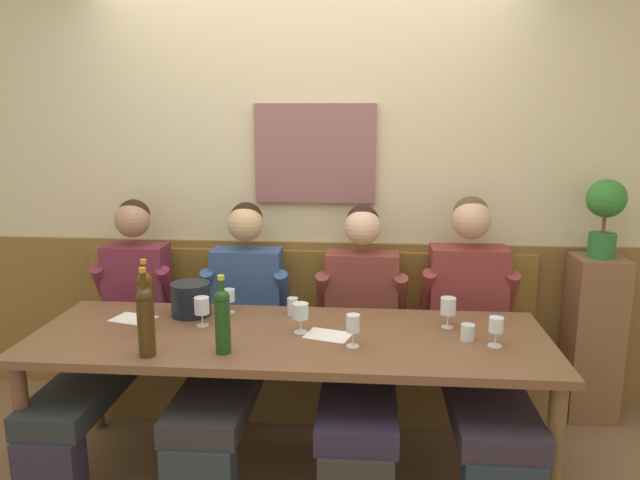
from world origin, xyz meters
TOP-DOWN VIEW (x-y plane):
  - room_wall_back at (0.00, 1.09)m, footprint 6.80×0.12m
  - wood_wainscot_panel at (0.00, 1.04)m, footprint 6.80×0.03m
  - wall_bench at (0.00, 0.83)m, footprint 2.76×0.42m
  - dining_table at (0.00, 0.13)m, footprint 2.46×0.83m
  - person_right_seat at (-1.01, 0.46)m, footprint 0.47×1.27m
  - person_center_right_seat at (-0.34, 0.44)m, footprint 0.51×1.27m
  - person_left_seat at (0.33, 0.44)m, footprint 0.52×1.27m
  - person_center_left_seat at (0.94, 0.47)m, footprint 0.54×1.28m
  - ice_bucket at (-0.55, 0.37)m, footprint 0.20×0.20m
  - wine_bottle_green_tall at (-0.68, 0.11)m, footprint 0.07×0.07m
  - wine_bottle_clear_water at (-0.26, -0.11)m, footprint 0.07×0.07m
  - wine_bottle_amber_mid at (-0.58, -0.17)m, footprint 0.07×0.07m
  - wine_glass_right_end at (0.76, 0.29)m, footprint 0.08×0.08m
  - wine_glass_near_bucket at (0.05, 0.16)m, footprint 0.08×0.08m
  - wine_glass_by_bottle at (-0.44, 0.22)m, footprint 0.07×0.07m
  - wine_glass_mid_left at (-0.36, 0.42)m, footprint 0.06×0.06m
  - wine_glass_center_front at (0.95, 0.07)m, footprint 0.07×0.07m
  - wine_glass_center_rear at (0.31, 0.01)m, footprint 0.06×0.06m
  - water_tumbler_left at (0.84, 0.13)m, footprint 0.06×0.06m
  - water_tumbler_center at (-0.02, 0.42)m, footprint 0.06×0.06m
  - tasting_sheet_left_guest at (-0.82, 0.28)m, footprint 0.24×0.20m
  - tasting_sheet_right_guest at (0.19, 0.13)m, footprint 0.24×0.20m
  - corner_pedestal at (1.68, 0.86)m, footprint 0.28×0.28m
  - potted_plant at (1.68, 0.86)m, footprint 0.21×0.21m

SIDE VIEW (x-z plane):
  - wall_bench at x=0.00m, z-range -0.19..0.75m
  - corner_pedestal at x=1.68m, z-range 0.00..0.97m
  - wood_wainscot_panel at x=0.00m, z-range 0.00..0.99m
  - person_left_seat at x=0.33m, z-range -0.02..1.23m
  - person_center_right_seat at x=-0.34m, z-range -0.02..1.24m
  - person_right_seat at x=-1.01m, z-range -0.02..1.26m
  - person_center_left_seat at x=0.94m, z-range -0.02..1.30m
  - dining_table at x=0.00m, z-range 0.29..1.03m
  - tasting_sheet_left_guest at x=-0.82m, z-range 0.73..0.74m
  - tasting_sheet_right_guest at x=0.19m, z-range 0.73..0.74m
  - water_tumbler_left at x=0.84m, z-range 0.73..0.81m
  - water_tumbler_center at x=-0.02m, z-range 0.73..0.82m
  - ice_bucket at x=-0.55m, z-range 0.73..0.91m
  - wine_glass_mid_left at x=-0.36m, z-range 0.76..0.89m
  - wine_glass_center_front at x=0.95m, z-range 0.76..0.89m
  - wine_glass_by_bottle at x=-0.44m, z-range 0.76..0.90m
  - wine_glass_near_bucket at x=0.05m, z-range 0.76..0.91m
  - wine_glass_center_rear at x=0.31m, z-range 0.76..0.91m
  - wine_glass_right_end at x=0.76m, z-range 0.76..0.92m
  - wine_bottle_clear_water at x=-0.26m, z-range 0.71..1.07m
  - wine_bottle_green_tall at x=-0.68m, z-range 0.71..1.07m
  - wine_bottle_amber_mid at x=-0.58m, z-range 0.70..1.10m
  - potted_plant at x=1.68m, z-range 1.02..1.46m
  - room_wall_back at x=0.00m, z-range 0.00..2.80m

